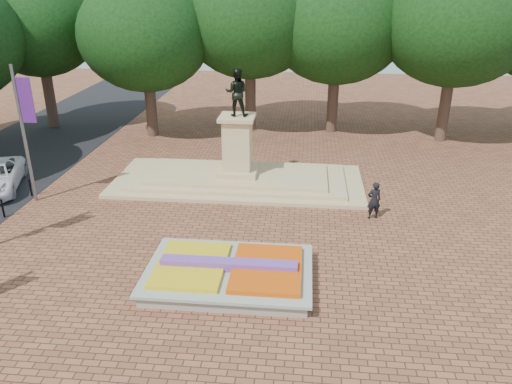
{
  "coord_description": "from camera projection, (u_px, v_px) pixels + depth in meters",
  "views": [
    {
      "loc": [
        3.66,
        -18.06,
        10.68
      ],
      "look_at": [
        1.67,
        1.65,
        2.2
      ],
      "focal_mm": 35.0,
      "sensor_mm": 36.0,
      "label": 1
    }
  ],
  "objects": [
    {
      "name": "flower_bed",
      "position": [
        230.0,
        273.0,
        18.99
      ],
      "size": [
        6.3,
        4.3,
        0.91
      ],
      "color": "gray",
      "rests_on": "ground"
    },
    {
      "name": "tree_row_back",
      "position": [
        289.0,
        41.0,
        34.68
      ],
      "size": [
        44.8,
        8.8,
        10.43
      ],
      "color": "#3D2B21",
      "rests_on": "ground"
    },
    {
      "name": "ground",
      "position": [
        213.0,
        254.0,
        21.06
      ],
      "size": [
        90.0,
        90.0,
        0.0
      ],
      "primitive_type": "plane",
      "color": "brown",
      "rests_on": "ground"
    },
    {
      "name": "pedestrian",
      "position": [
        374.0,
        200.0,
        23.83
      ],
      "size": [
        0.77,
        0.6,
        1.87
      ],
      "primitive_type": "imported",
      "rotation": [
        0.0,
        0.0,
        3.38
      ],
      "color": "black",
      "rests_on": "ground"
    },
    {
      "name": "monument",
      "position": [
        238.0,
        168.0,
        28.03
      ],
      "size": [
        14.0,
        6.0,
        6.4
      ],
      "color": "tan",
      "rests_on": "ground"
    }
  ]
}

